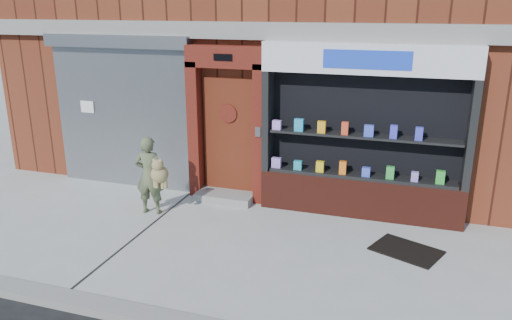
% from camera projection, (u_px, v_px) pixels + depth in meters
% --- Properties ---
extents(ground, '(80.00, 80.00, 0.00)m').
position_uv_depth(ground, '(231.00, 245.00, 7.79)').
color(ground, '#9E9E99').
rests_on(ground, ground).
extents(shutter_bay, '(3.10, 0.30, 3.04)m').
position_uv_depth(shutter_bay, '(122.00, 103.00, 9.91)').
color(shutter_bay, gray).
rests_on(shutter_bay, ground).
extents(red_door_bay, '(1.52, 0.58, 2.90)m').
position_uv_depth(red_door_bay, '(227.00, 124.00, 9.26)').
color(red_door_bay, '#4B130C').
rests_on(red_door_bay, ground).
extents(pharmacy_bay, '(3.50, 0.41, 3.00)m').
position_uv_depth(pharmacy_bay, '(363.00, 140.00, 8.51)').
color(pharmacy_bay, '#561E14').
rests_on(pharmacy_bay, ground).
extents(woman, '(0.72, 0.50, 1.42)m').
position_uv_depth(woman, '(151.00, 175.00, 8.76)').
color(woman, '#57603F').
rests_on(woman, ground).
extents(doormat, '(1.16, 1.00, 0.02)m').
position_uv_depth(doormat, '(406.00, 250.00, 7.58)').
color(doormat, black).
rests_on(doormat, ground).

